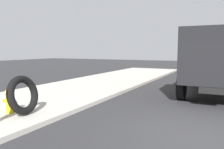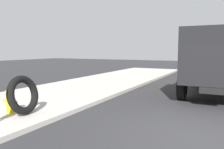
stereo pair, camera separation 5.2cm
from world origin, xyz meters
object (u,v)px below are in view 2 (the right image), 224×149
object	(u,v)px
loose_tire	(23,95)
dump_truck_gray	(224,56)
fire_hydrant	(10,100)
dump_truck_orange	(217,61)

from	to	relation	value
loose_tire	dump_truck_gray	distance (m)	18.00
loose_tire	dump_truck_gray	world-z (taller)	dump_truck_gray
fire_hydrant	dump_truck_orange	size ratio (longest dim) A/B	0.11
fire_hydrant	dump_truck_gray	bearing A→B (deg)	-18.16
fire_hydrant	loose_tire	distance (m)	0.58
dump_truck_orange	dump_truck_gray	distance (m)	10.01
fire_hydrant	dump_truck_orange	world-z (taller)	dump_truck_orange
fire_hydrant	loose_tire	world-z (taller)	loose_tire
dump_truck_orange	dump_truck_gray	bearing A→B (deg)	-0.61
loose_tire	dump_truck_orange	xyz separation A→B (m)	(7.22, -5.03, 0.85)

